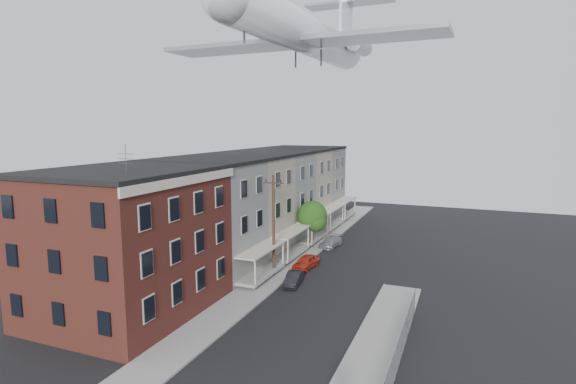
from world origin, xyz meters
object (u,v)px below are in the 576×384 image
street_tree (313,217)px  airplane (307,35)px  car_mid (294,279)px  car_near (306,262)px  car_far (331,242)px  utility_pole (274,224)px

street_tree → airplane: 18.99m
car_mid → car_near: bearing=89.8°
car_near → car_far: (0.00, 8.21, -0.06)m
car_near → car_far: bearing=97.5°
street_tree → car_near: (1.67, -7.03, -2.83)m
car_far → airplane: airplane is taller
car_near → airplane: (-0.13, 0.24, 20.50)m
car_near → car_mid: size_ratio=1.11×
street_tree → airplane: airplane is taller
car_mid → airplane: 21.13m
car_mid → car_far: car_far is taller
car_near → car_mid: 4.53m
car_near → car_far: car_near is taller
street_tree → car_mid: (2.20, -11.53, -2.91)m
utility_pole → car_far: utility_pole is taller
street_tree → car_far: 3.54m
street_tree → car_mid: size_ratio=1.59×
car_far → airplane: bearing=-83.0°
car_near → airplane: airplane is taller
car_far → airplane: 22.05m
street_tree → airplane: bearing=-77.2°
car_near → airplane: 20.50m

